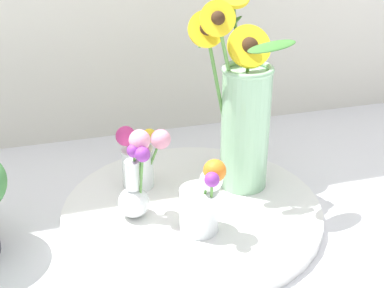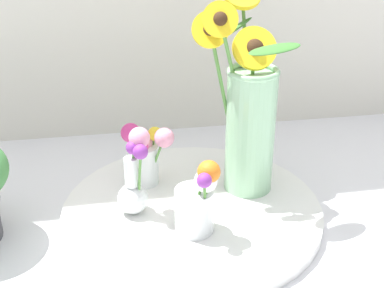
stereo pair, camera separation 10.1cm
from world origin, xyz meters
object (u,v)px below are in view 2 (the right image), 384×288
serving_tray (192,211)px  mason_jar_sunflowers (249,116)px  vase_bulb_right (135,176)px  vase_small_back (144,154)px  vase_small_center (199,202)px

serving_tray → mason_jar_sunflowers: bearing=24.7°
serving_tray → vase_bulb_right: size_ratio=2.93×
vase_small_back → vase_bulb_right: bearing=-104.6°
serving_tray → vase_bulb_right: bearing=179.4°
mason_jar_sunflowers → vase_small_back: bearing=166.6°
vase_small_center → vase_bulb_right: (-0.11, 0.09, 0.01)m
vase_bulb_right → vase_small_back: vase_bulb_right is taller
vase_bulb_right → vase_small_back: 0.11m
vase_bulb_right → vase_small_back: bearing=75.4°
vase_small_center → vase_bulb_right: vase_bulb_right is taller
serving_tray → vase_small_center: vase_small_center is taller
serving_tray → mason_jar_sunflowers: (0.12, 0.06, 0.18)m
mason_jar_sunflowers → vase_small_center: bearing=-131.5°
mason_jar_sunflowers → vase_bulb_right: mason_jar_sunflowers is taller
serving_tray → mason_jar_sunflowers: size_ratio=1.25×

